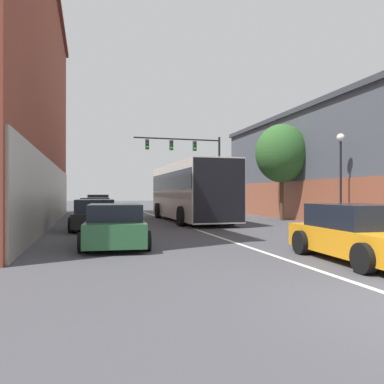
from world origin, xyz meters
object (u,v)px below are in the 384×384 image
at_px(street_lamp, 341,167).
at_px(street_tree_near, 282,153).
at_px(parked_car_left_mid, 115,226).
at_px(parked_car_left_far, 95,215).
at_px(parked_car_left_distant, 96,209).
at_px(hatchback_foreground, 361,234).
at_px(bus, 190,189).
at_px(traffic_signal_gantry, 192,156).
at_px(parked_car_left_near, 97,205).

relative_size(street_lamp, street_tree_near, 0.76).
bearing_deg(parked_car_left_mid, parked_car_left_far, 9.55).
distance_m(parked_car_left_mid, parked_car_left_far, 5.71).
bearing_deg(parked_car_left_distant, hatchback_foreground, -156.62).
distance_m(bus, street_tree_near, 6.02).
bearing_deg(hatchback_foreground, parked_car_left_far, 34.72).
height_order(bus, traffic_signal_gantry, traffic_signal_gantry).
distance_m(parked_car_left_mid, street_tree_near, 14.01).
bearing_deg(street_tree_near, parked_car_left_mid, -140.74).
height_order(parked_car_left_far, street_tree_near, street_tree_near).
relative_size(traffic_signal_gantry, street_tree_near, 1.24).
height_order(parked_car_left_near, traffic_signal_gantry, traffic_signal_gantry).
height_order(traffic_signal_gantry, street_lamp, traffic_signal_gantry).
relative_size(parked_car_left_far, street_tree_near, 0.73).
xyz_separation_m(hatchback_foreground, parked_car_left_distant, (-5.95, 16.17, -0.00)).
height_order(bus, street_tree_near, street_tree_near).
distance_m(parked_car_left_mid, street_lamp, 11.37).
bearing_deg(traffic_signal_gantry, street_tree_near, -71.46).
relative_size(bus, parked_car_left_distant, 2.21).
bearing_deg(bus, parked_car_left_mid, 151.83).
relative_size(parked_car_left_near, street_tree_near, 0.75).
bearing_deg(hatchback_foreground, bus, 5.59).
bearing_deg(parked_car_left_mid, traffic_signal_gantry, -18.23).
bearing_deg(street_lamp, parked_car_left_far, 167.75).
bearing_deg(street_tree_near, parked_car_left_near, 137.25).
xyz_separation_m(bus, hatchback_foreground, (0.61, -13.58, -1.22)).
bearing_deg(parked_car_left_mid, street_lamp, -68.64).
height_order(traffic_signal_gantry, street_tree_near, traffic_signal_gantry).
bearing_deg(street_lamp, parked_car_left_near, 125.39).
distance_m(bus, parked_car_left_distant, 6.05).
bearing_deg(parked_car_left_distant, bus, -112.63).
bearing_deg(hatchback_foreground, parked_car_left_mid, 56.15).
relative_size(parked_car_left_far, traffic_signal_gantry, 0.59).
relative_size(bus, parked_car_left_near, 2.33).
xyz_separation_m(parked_car_left_near, street_tree_near, (10.65, -9.85, 3.34)).
xyz_separation_m(parked_car_left_mid, parked_car_left_far, (-0.52, 5.69, 0.03)).
bearing_deg(bus, street_tree_near, -98.64).
relative_size(hatchback_foreground, street_lamp, 0.93).
xyz_separation_m(bus, parked_car_left_near, (-5.10, 9.04, -1.15)).
relative_size(hatchback_foreground, parked_car_left_mid, 1.01).
height_order(hatchback_foreground, parked_car_left_near, parked_car_left_near).
bearing_deg(parked_car_left_far, street_lamp, -99.87).
bearing_deg(traffic_signal_gantry, parked_car_left_mid, -112.56).
xyz_separation_m(hatchback_foreground, street_lamp, (5.08, 7.44, 2.25)).
distance_m(street_lamp, street_tree_near, 5.46).
bearing_deg(street_lamp, parked_car_left_mid, -162.97).
bearing_deg(parked_car_left_near, bus, -152.26).
height_order(hatchback_foreground, parked_car_left_far, hatchback_foreground).
bearing_deg(street_tree_near, street_lamp, -88.58).
bearing_deg(parked_car_left_distant, parked_car_left_far, -178.14).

